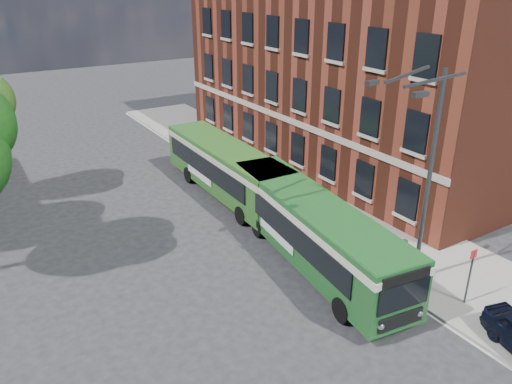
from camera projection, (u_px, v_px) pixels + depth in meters
ground at (287, 296)px, 20.33m from camera, size 120.00×120.00×0.00m
pavement at (306, 192)px, 29.92m from camera, size 6.00×48.00×0.15m
kerb_line at (263, 204)px, 28.47m from camera, size 0.12×48.00×0.01m
brick_office at (357, 56)px, 33.66m from camera, size 12.10×26.00×14.20m
street_lamp at (423, 180)px, 19.21m from camera, size 2.96×2.38×9.00m
bus_stop_sign at (470, 273)px, 19.18m from camera, size 0.35×0.08×2.52m
bus_front at (313, 226)px, 22.09m from camera, size 3.99×12.35×3.02m
bus_rear at (226, 165)px, 29.08m from camera, size 2.81×11.57×3.02m
pedestrian_a at (401, 258)px, 21.06m from camera, size 0.73×0.55×1.82m
pedestrian_b at (410, 268)px, 20.64m from camera, size 0.90×0.82×1.50m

